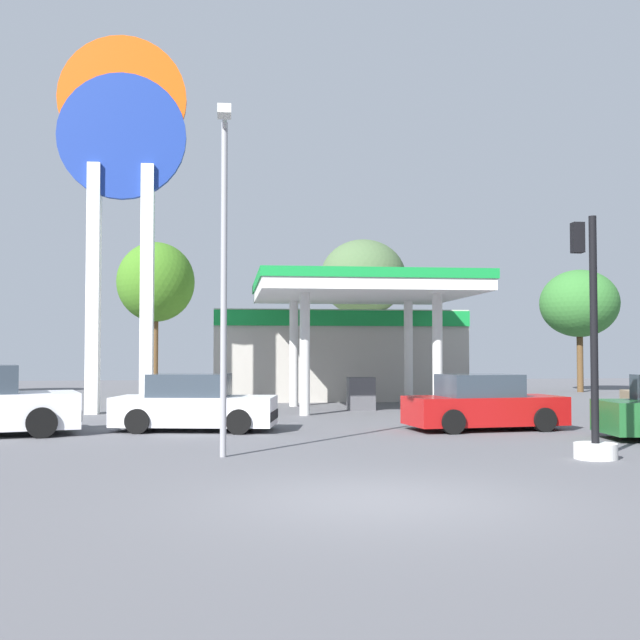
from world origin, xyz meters
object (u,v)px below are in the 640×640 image
(tree_3, at_px, (579,304))
(car_1, at_px, (484,405))
(traffic_signal_1, at_px, (593,392))
(corner_streetlamp, at_px, (224,251))
(station_pole_sign, at_px, (122,172))
(car_4, at_px, (194,405))
(tree_2, at_px, (363,278))
(tree_1, at_px, (156,282))

(tree_3, bearing_deg, car_1, -121.22)
(traffic_signal_1, xyz_separation_m, corner_streetlamp, (-6.77, 0.81, 2.61))
(station_pole_sign, distance_m, car_4, 9.49)
(station_pole_sign, height_order, traffic_signal_1, station_pole_sign)
(traffic_signal_1, height_order, tree_3, tree_3)
(tree_2, xyz_separation_m, tree_3, (10.79, 0.65, -1.07))
(car_4, relative_size, tree_3, 0.70)
(tree_3, bearing_deg, tree_1, -176.11)
(car_4, bearing_deg, car_1, -4.88)
(tree_1, height_order, corner_streetlamp, tree_1)
(station_pole_sign, xyz_separation_m, tree_3, (20.42, 11.11, -3.43))
(corner_streetlamp, bearing_deg, car_4, 98.03)
(car_4, relative_size, traffic_signal_1, 0.93)
(tree_2, xyz_separation_m, corner_streetlamp, (-6.30, -21.48, -1.52))
(tree_2, relative_size, corner_streetlamp, 1.13)
(traffic_signal_1, height_order, tree_2, tree_2)
(tree_2, distance_m, corner_streetlamp, 22.44)
(corner_streetlamp, bearing_deg, station_pole_sign, 106.80)
(car_1, relative_size, car_4, 0.98)
(tree_2, relative_size, tree_3, 1.20)
(station_pole_sign, bearing_deg, corner_streetlamp, -73.20)
(corner_streetlamp, bearing_deg, car_1, 35.56)
(tree_1, xyz_separation_m, tree_3, (20.18, 1.37, -0.72))
(traffic_signal_1, relative_size, corner_streetlamp, 0.71)
(car_4, bearing_deg, tree_2, 66.54)
(car_1, relative_size, tree_1, 0.60)
(corner_streetlamp, bearing_deg, traffic_signal_1, -6.85)
(station_pole_sign, bearing_deg, tree_3, 28.56)
(car_1, relative_size, corner_streetlamp, 0.65)
(tree_2, bearing_deg, tree_3, 3.44)
(tree_2, bearing_deg, corner_streetlamp, -106.35)
(tree_1, bearing_deg, tree_3, 3.89)
(car_1, relative_size, traffic_signal_1, 0.91)
(tree_3, bearing_deg, station_pole_sign, -151.44)
(traffic_signal_1, distance_m, tree_1, 24.02)
(corner_streetlamp, bearing_deg, tree_2, 73.65)
(tree_1, relative_size, corner_streetlamp, 1.08)
(tree_3, relative_size, corner_streetlamp, 0.94)
(car_4, bearing_deg, traffic_signal_1, -38.92)
(tree_1, bearing_deg, station_pole_sign, -91.42)
(station_pole_sign, xyz_separation_m, car_4, (2.59, -5.77, -7.08))
(car_1, xyz_separation_m, tree_1, (-9.57, 16.13, 4.38))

